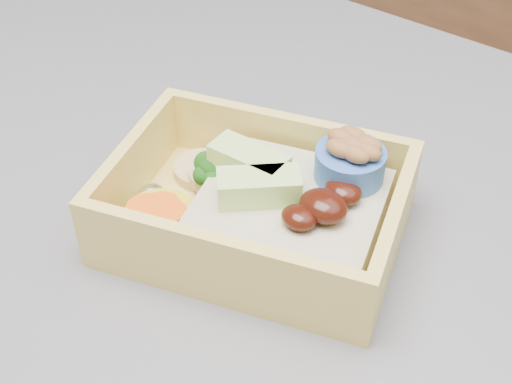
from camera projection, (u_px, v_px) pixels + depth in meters
The scene contains 1 object.
bento_box at pixel (266, 206), 0.45m from camera, with size 0.21×0.18×0.07m.
Camera 1 is at (0.00, -0.27, 1.25)m, focal length 50.00 mm.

